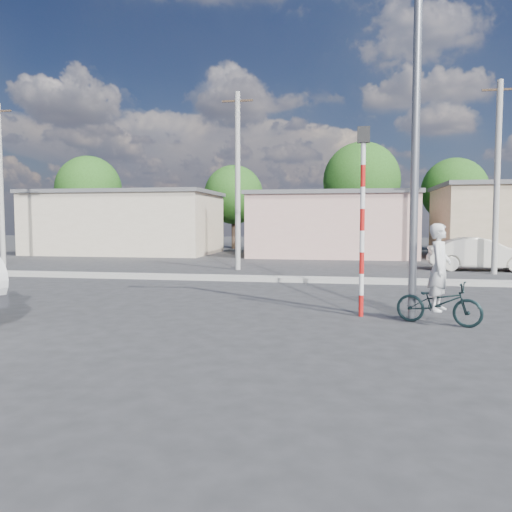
% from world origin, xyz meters
% --- Properties ---
extents(ground_plane, '(120.00, 120.00, 0.00)m').
position_xyz_m(ground_plane, '(0.00, 0.00, 0.00)').
color(ground_plane, '#27272A').
rests_on(ground_plane, ground).
extents(median, '(40.00, 0.80, 0.16)m').
position_xyz_m(median, '(0.00, 8.00, 0.08)').
color(median, '#99968E').
rests_on(median, ground).
extents(bicycle, '(1.89, 1.25, 0.94)m').
position_xyz_m(bicycle, '(4.81, 0.86, 0.47)').
color(bicycle, black).
rests_on(bicycle, ground).
extents(cyclist, '(0.67, 0.80, 1.87)m').
position_xyz_m(cyclist, '(4.81, 0.86, 0.93)').
color(cyclist, silver).
rests_on(cyclist, ground).
extents(car_cream, '(4.58, 1.82, 1.48)m').
position_xyz_m(car_cream, '(8.85, 13.55, 0.74)').
color(car_cream, silver).
rests_on(car_cream, ground).
extents(traffic_pole, '(0.28, 0.18, 4.36)m').
position_xyz_m(traffic_pole, '(3.20, 1.50, 2.59)').
color(traffic_pole, red).
rests_on(traffic_pole, ground).
extents(streetlight, '(2.34, 0.22, 9.00)m').
position_xyz_m(streetlight, '(4.14, 1.20, 4.96)').
color(streetlight, slate).
rests_on(streetlight, ground).
extents(building_row, '(37.80, 7.30, 4.44)m').
position_xyz_m(building_row, '(1.10, 22.00, 2.13)').
color(building_row, beige).
rests_on(building_row, ground).
extents(tree_row, '(34.13, 7.32, 8.10)m').
position_xyz_m(tree_row, '(-2.27, 28.62, 4.83)').
color(tree_row, '#38281E').
rests_on(tree_row, ground).
extents(utility_poles, '(35.40, 0.24, 8.00)m').
position_xyz_m(utility_poles, '(3.25, 12.00, 4.07)').
color(utility_poles, '#99968E').
rests_on(utility_poles, ground).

